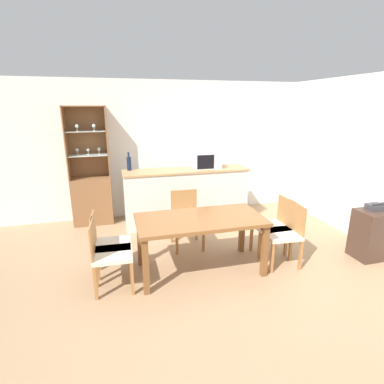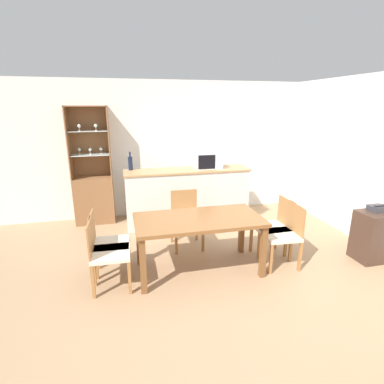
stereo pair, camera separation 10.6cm
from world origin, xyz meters
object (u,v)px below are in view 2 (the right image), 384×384
Objects in this scene: dining_table at (199,225)px; telephone at (378,208)px; dining_chair_side_right_near at (283,234)px; dining_chair_side_right_far at (274,227)px; dining_chair_side_left_far at (108,244)px; wine_bottle at (130,163)px; dining_chair_side_left_near at (107,253)px; display_cabinet at (94,190)px; dining_chair_head_far at (186,218)px; microwave at (208,160)px; side_cabinet at (375,236)px.

dining_table is 2.48m from telephone.
dining_chair_side_right_far is (0.00, 0.25, 0.00)m from dining_chair_side_right_near.
wine_bottle reaches higher than dining_chair_side_left_far.
dining_chair_side_left_near is 1.00× the size of dining_chair_side_left_far.
dining_chair_side_right_far is at bearing -37.98° from display_cabinet.
dining_chair_side_right_near is at bearing -6.28° from dining_table.
telephone is at bearing 158.94° from dining_chair_head_far.
dining_table is 5.01× the size of wine_bottle.
display_cabinet is at bearing -168.67° from dining_chair_side_left_far.
dining_chair_side_right_far is (1.14, 0.12, -0.20)m from dining_table.
dining_chair_side_left_far is 2.27m from dining_chair_side_right_far.
telephone is (1.33, -0.37, 0.30)m from dining_chair_side_right_far.
display_cabinet is 1.31× the size of dining_table.
dining_chair_side_left_far and dining_chair_side_right_near have the same top height.
display_cabinet is 0.90m from wine_bottle.
dining_chair_side_right_far is 1.78× the size of microwave.
dining_chair_side_left_far is 2.29m from dining_chair_side_right_near.
dining_chair_side_left_near is 1.00× the size of dining_chair_side_right_far.
dining_chair_side_right_near is (1.14, -0.12, -0.20)m from dining_table.
dining_table is 1.89× the size of dining_chair_side_left_far.
dining_chair_side_left_far is at bearing 174.17° from telephone.
dining_chair_side_right_far is 2.66× the size of wine_bottle.
telephone is at bearing -31.29° from display_cabinet.
wine_bottle is (0.68, -0.29, 0.53)m from display_cabinet.
dining_chair_side_left_near and dining_chair_side_left_far have the same top height.
dining_chair_side_left_far is 3.62m from side_cabinet.
wine_bottle reaches higher than dining_chair_side_right_far.
microwave reaches higher than dining_chair_head_far.
dining_chair_side_left_near and dining_chair_side_right_far have the same top height.
dining_chair_side_left_near is at bearing 93.73° from dining_chair_side_right_near.
dining_chair_side_right_near is 0.25m from dining_chair_side_right_far.
display_cabinet is at bearing 123.88° from dining_table.
dining_table is 1.87m from microwave.
dining_chair_side_right_near is (1.14, -0.87, 0.00)m from dining_chair_head_far.
dining_chair_side_left_near is (0.29, -2.24, -0.16)m from display_cabinet.
wine_bottle is at bearing 170.39° from dining_chair_side_left_far.
wine_bottle reaches higher than telephone.
microwave is (0.61, 0.95, 0.70)m from dining_chair_head_far.
telephone is at bearing 89.53° from dining_chair_side_left_near.
dining_chair_side_left_near is 3.62m from telephone.
dining_chair_side_left_near is 2.29m from dining_chair_side_right_far.
dining_chair_side_right_near is 1.37m from telephone.
display_cabinet is 2.47× the size of dining_chair_side_right_near.
side_cabinet is at bearing -31.81° from display_cabinet.
dining_chair_side_left_far reaches higher than dining_table.
dining_chair_side_left_far is at bearing 173.75° from dining_table.
dining_chair_head_far is at bearing -122.59° from microwave.
display_cabinet reaches higher than side_cabinet.
dining_chair_head_far is at bearing 121.58° from dining_chair_side_left_far.
display_cabinet is 6.55× the size of wine_bottle.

